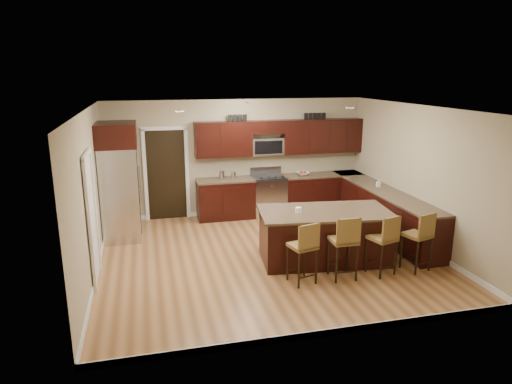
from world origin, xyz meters
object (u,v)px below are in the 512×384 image
object	(u,v)px
stool_extra	(420,235)
island	(324,237)
stool_left	(305,246)
range	(268,195)
stool_right	(385,238)
stool_mid	(345,241)
refrigerator	(119,180)

from	to	relation	value
stool_extra	island	bearing A→B (deg)	131.44
stool_left	stool_extra	size ratio (longest dim) A/B	0.99
range	stool_left	size ratio (longest dim) A/B	1.08
range	island	distance (m)	2.86
stool_right	stool_extra	bearing A→B (deg)	-17.24
range	stool_mid	bearing A→B (deg)	-85.81
stool_left	island	bearing A→B (deg)	36.79
range	stool_extra	distance (m)	4.04
island	stool_extra	bearing A→B (deg)	-24.52
stool_extra	range	bearing A→B (deg)	96.71
island	stool_mid	bearing A→B (deg)	-82.38
stool_left	stool_mid	distance (m)	0.68
stool_left	stool_mid	size ratio (longest dim) A/B	0.95
stool_right	stool_mid	bearing A→B (deg)	163.17
range	stool_left	xyz separation A→B (m)	(-0.41, -3.69, 0.17)
range	stool_extra	size ratio (longest dim) A/B	1.07
island	stool_left	world-z (taller)	stool_left
stool_left	refrigerator	xyz separation A→B (m)	(-2.89, 2.89, 0.56)
range	island	xyz separation A→B (m)	(0.26, -2.85, -0.04)
stool_mid	stool_right	xyz separation A→B (m)	(0.72, 0.01, -0.03)
island	stool_extra	world-z (taller)	stool_extra
stool_mid	refrigerator	distance (m)	4.63
stool_mid	refrigerator	xyz separation A→B (m)	(-3.57, 2.90, 0.53)
refrigerator	stool_left	bearing A→B (deg)	-45.07
range	refrigerator	size ratio (longest dim) A/B	0.47
stool_right	stool_extra	distance (m)	0.65
range	stool_right	world-z (taller)	range
range	stool_extra	xyz separation A→B (m)	(1.64, -3.69, 0.18)
stool_right	refrigerator	world-z (taller)	refrigerator
refrigerator	stool_mid	bearing A→B (deg)	-39.07
range	island	world-z (taller)	range
stool_left	stool_right	world-z (taller)	stool_right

